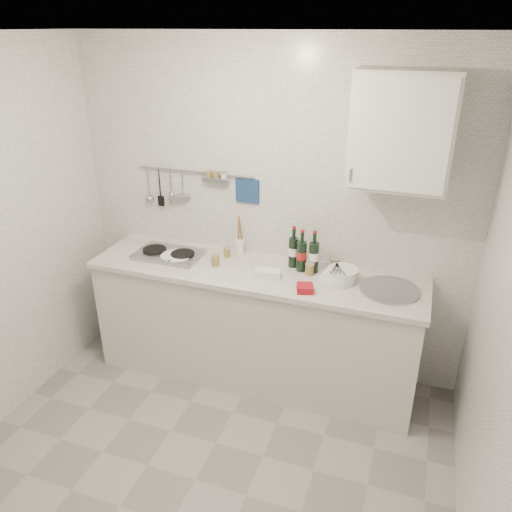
{
  "coord_description": "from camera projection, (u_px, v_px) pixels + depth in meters",
  "views": [
    {
      "loc": [
        1.08,
        -1.94,
        2.53
      ],
      "look_at": [
        0.08,
        0.9,
        1.13
      ],
      "focal_mm": 35.0,
      "sensor_mm": 36.0,
      "label": 1
    }
  ],
  "objects": [
    {
      "name": "wall_cabinet",
      "position": [
        402.0,
        130.0,
        3.0
      ],
      "size": [
        0.6,
        0.38,
        0.7
      ],
      "color": "beige",
      "rests_on": "back_wall"
    },
    {
      "name": "utensil_crock",
      "position": [
        239.0,
        245.0,
        3.82
      ],
      "size": [
        0.08,
        0.08,
        0.31
      ],
      "rotation": [
        0.0,
        0.0,
        -0.23
      ],
      "color": "white",
      "rests_on": "counter"
    },
    {
      "name": "wall_rail",
      "position": [
        193.0,
        184.0,
        3.8
      ],
      "size": [
        0.98,
        0.09,
        0.34
      ],
      "color": "#93969B",
      "rests_on": "back_wall"
    },
    {
      "name": "butter_dish",
      "position": [
        268.0,
        274.0,
        3.48
      ],
      "size": [
        0.19,
        0.12,
        0.05
      ],
      "primitive_type": "cube",
      "rotation": [
        0.0,
        0.0,
        0.19
      ],
      "color": "white",
      "rests_on": "counter"
    },
    {
      "name": "strawberry_punnet",
      "position": [
        305.0,
        288.0,
        3.3
      ],
      "size": [
        0.13,
        0.13,
        0.05
      ],
      "primitive_type": "cube",
      "rotation": [
        0.0,
        0.0,
        0.29
      ],
      "color": "#B3131E",
      "rests_on": "counter"
    },
    {
      "name": "jar_d",
      "position": [
        216.0,
        260.0,
        3.64
      ],
      "size": [
        0.06,
        0.06,
        0.09
      ],
      "rotation": [
        0.0,
        0.0,
        0.33
      ],
      "color": "olive",
      "rests_on": "counter"
    },
    {
      "name": "counter",
      "position": [
        256.0,
        327.0,
        3.81
      ],
      "size": [
        2.44,
        0.64,
        0.96
      ],
      "color": "beige",
      "rests_on": "floor"
    },
    {
      "name": "jar_b",
      "position": [
        335.0,
        264.0,
        3.6
      ],
      "size": [
        0.06,
        0.06,
        0.08
      ],
      "rotation": [
        0.0,
        0.0,
        0.33
      ],
      "color": "olive",
      "rests_on": "counter"
    },
    {
      "name": "jar_c",
      "position": [
        309.0,
        269.0,
        3.51
      ],
      "size": [
        0.07,
        0.07,
        0.09
      ],
      "rotation": [
        0.0,
        0.0,
        0.26
      ],
      "color": "olive",
      "rests_on": "counter"
    },
    {
      "name": "wine_bottles",
      "position": [
        303.0,
        250.0,
        3.54
      ],
      "size": [
        0.23,
        0.12,
        0.31
      ],
      "rotation": [
        0.0,
        0.0,
        -0.22
      ],
      "color": "black",
      "rests_on": "counter"
    },
    {
      "name": "plate_stack_hob",
      "position": [
        175.0,
        257.0,
        3.75
      ],
      "size": [
        0.25,
        0.25,
        0.03
      ],
      "rotation": [
        0.0,
        0.0,
        0.25
      ],
      "color": "#476DA1",
      "rests_on": "counter"
    },
    {
      "name": "back_wall",
      "position": [
        268.0,
        213.0,
        3.72
      ],
      "size": [
        3.0,
        0.02,
        2.5
      ],
      "primitive_type": "cube",
      "color": "silver",
      "rests_on": "floor"
    },
    {
      "name": "jar_a",
      "position": [
        227.0,
        252.0,
        3.79
      ],
      "size": [
        0.06,
        0.06,
        0.08
      ],
      "rotation": [
        0.0,
        0.0,
        0.11
      ],
      "color": "olive",
      "rests_on": "counter"
    },
    {
      "name": "wall_right",
      "position": [
        507.0,
        363.0,
        2.07
      ],
      "size": [
        0.02,
        2.8,
        2.5
      ],
      "primitive_type": "cube",
      "color": "silver",
      "rests_on": "floor"
    },
    {
      "name": "plate_stack_sink",
      "position": [
        339.0,
        275.0,
        3.42
      ],
      "size": [
        0.27,
        0.26,
        0.1
      ],
      "rotation": [
        0.0,
        0.0,
        0.22
      ],
      "color": "white",
      "rests_on": "counter"
    },
    {
      "name": "floor",
      "position": [
        195.0,
        480.0,
        3.05
      ],
      "size": [
        3.0,
        3.0,
        0.0
      ],
      "primitive_type": "plane",
      "color": "slate",
      "rests_on": "ground"
    },
    {
      "name": "ceiling",
      "position": [
        163.0,
        32.0,
        1.99
      ],
      "size": [
        3.0,
        3.0,
        0.0
      ],
      "primitive_type": "plane",
      "rotation": [
        3.14,
        0.0,
        0.0
      ],
      "color": "silver",
      "rests_on": "back_wall"
    }
  ]
}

